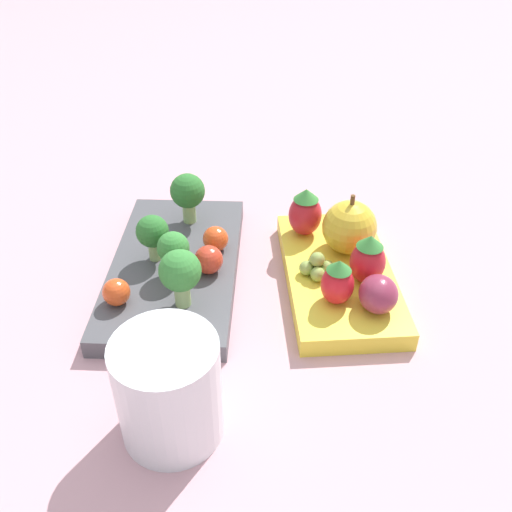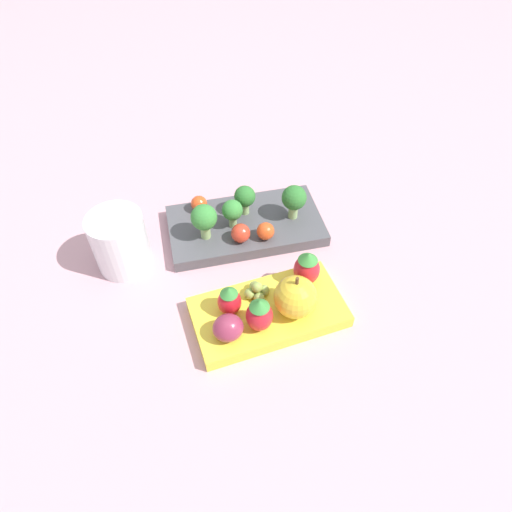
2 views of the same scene
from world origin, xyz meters
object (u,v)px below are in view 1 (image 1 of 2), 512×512
object	(u,v)px
apple	(349,227)
grape_cluster	(317,266)
broccoli_floret_2	(180,273)
drinking_cup	(169,390)
broccoli_floret_1	(173,249)
strawberry_1	(368,260)
bento_box_fruit	(338,275)
plum	(378,294)
cherry_tomato_1	(209,260)
strawberry_2	(305,212)
cherry_tomato_0	(216,239)
broccoli_floret_0	(188,193)
cherry_tomato_2	(116,292)
broccoli_floret_3	(152,233)
strawberry_0	(338,282)
bento_box_savoury	(175,268)

from	to	relation	value
apple	grape_cluster	world-z (taller)	apple
broccoli_floret_2	drinking_cup	distance (m)	0.12
broccoli_floret_1	strawberry_1	xyz separation A→B (m)	(-0.02, -0.18, -0.00)
apple	bento_box_fruit	bearing A→B (deg)	158.04
broccoli_floret_2	strawberry_1	bearing A→B (deg)	-80.51
strawberry_1	bento_box_fruit	bearing A→B (deg)	48.48
strawberry_1	plum	size ratio (longest dim) A/B	1.36
cherry_tomato_1	strawberry_2	xyz separation A→B (m)	(0.06, -0.10, 0.01)
broccoli_floret_1	drinking_cup	xyz separation A→B (m)	(-0.16, -0.01, -0.00)
cherry_tomato_0	drinking_cup	size ratio (longest dim) A/B	0.30
broccoli_floret_1	apple	bearing A→B (deg)	-78.72
broccoli_floret_0	strawberry_2	distance (m)	0.12
grape_cluster	cherry_tomato_1	bearing A→B (deg)	85.82
cherry_tomato_0	grape_cluster	bearing A→B (deg)	-113.87
broccoli_floret_2	strawberry_1	world-z (taller)	broccoli_floret_2
cherry_tomato_2	strawberry_2	distance (m)	0.20
broccoli_floret_3	cherry_tomato_0	xyz separation A→B (m)	(0.01, -0.06, -0.02)
strawberry_0	grape_cluster	distance (m)	0.04
strawberry_0	strawberry_1	world-z (taller)	strawberry_1
drinking_cup	broccoli_floret_1	bearing A→B (deg)	3.68
broccoli_floret_2	cherry_tomato_1	size ratio (longest dim) A/B	2.05
bento_box_fruit	broccoli_floret_0	world-z (taller)	broccoli_floret_0
cherry_tomato_1	strawberry_0	size ratio (longest dim) A/B	0.61
broccoli_floret_2	plum	xyz separation A→B (m)	(-0.01, -0.17, -0.02)
cherry_tomato_0	apple	size ratio (longest dim) A/B	0.41
broccoli_floret_0	broccoli_floret_1	bearing A→B (deg)	175.20
cherry_tomato_0	cherry_tomato_2	size ratio (longest dim) A/B	1.04
strawberry_2	cherry_tomato_2	bearing A→B (deg)	120.51
strawberry_0	plum	bearing A→B (deg)	-107.75
strawberry_0	strawberry_1	size ratio (longest dim) A/B	0.90
broccoli_floret_1	cherry_tomato_2	world-z (taller)	broccoli_floret_1
broccoli_floret_3	drinking_cup	size ratio (longest dim) A/B	0.56
broccoli_floret_3	broccoli_floret_1	bearing A→B (deg)	-138.75
broccoli_floret_2	grape_cluster	bearing A→B (deg)	-72.52
broccoli_floret_1	broccoli_floret_0	bearing A→B (deg)	-4.80
broccoli_floret_3	apple	bearing A→B (deg)	-87.37
plum	drinking_cup	size ratio (longest dim) A/B	0.43
cherry_tomato_0	strawberry_0	distance (m)	0.14
bento_box_savoury	cherry_tomato_1	size ratio (longest dim) A/B	8.52
strawberry_2	broccoli_floret_3	bearing A→B (deg)	104.70
broccoli_floret_3	strawberry_2	distance (m)	0.15
broccoli_floret_2	strawberry_2	bearing A→B (deg)	-47.72
broccoli_floret_0	strawberry_0	xyz separation A→B (m)	(-0.13, -0.14, -0.01)
broccoli_floret_3	broccoli_floret_0	bearing A→B (deg)	-24.11
bento_box_fruit	cherry_tomato_2	distance (m)	0.21
cherry_tomato_1	strawberry_1	world-z (taller)	strawberry_1
broccoli_floret_3	apple	distance (m)	0.19
bento_box_savoury	bento_box_fruit	world-z (taller)	same
apple	strawberry_1	size ratio (longest dim) A/B	1.25
cherry_tomato_1	drinking_cup	bearing A→B (deg)	172.60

